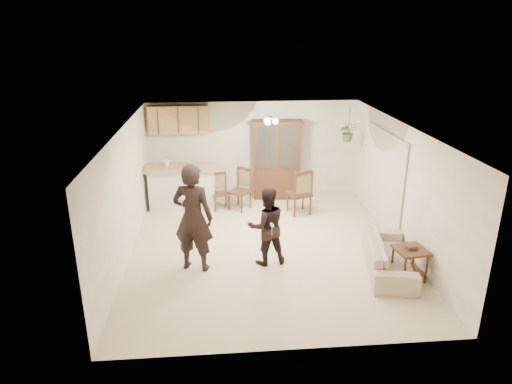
{
  "coord_description": "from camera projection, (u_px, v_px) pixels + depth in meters",
  "views": [
    {
      "loc": [
        -0.96,
        -8.49,
        4.29
      ],
      "look_at": [
        -0.18,
        0.4,
        1.06
      ],
      "focal_mm": 32.0,
      "sensor_mm": 36.0,
      "label": 1
    }
  ],
  "objects": [
    {
      "name": "ceiling",
      "position": [
        267.0,
        128.0,
        8.64
      ],
      "size": [
        5.5,
        6.5,
        0.02
      ],
      "primitive_type": "cube",
      "color": "silver",
      "rests_on": "wall_back"
    },
    {
      "name": "sofa",
      "position": [
        389.0,
        252.0,
        8.45
      ],
      "size": [
        1.09,
        1.98,
        0.73
      ],
      "primitive_type": "imported",
      "rotation": [
        0.0,
        0.0,
        1.37
      ],
      "color": "beige",
      "rests_on": "floor"
    },
    {
      "name": "side_table",
      "position": [
        409.0,
        263.0,
        8.17
      ],
      "size": [
        0.6,
        0.6,
        0.66
      ],
      "rotation": [
        0.0,
        0.0,
        0.14
      ],
      "color": "#3A2215",
      "rests_on": "floor"
    },
    {
      "name": "chair_hutch_left",
      "position": [
        240.0,
        198.0,
        11.34
      ],
      "size": [
        0.64,
        0.64,
        1.03
      ],
      "rotation": [
        0.0,
        0.0,
        -0.68
      ],
      "color": "#3A2215",
      "rests_on": "floor"
    },
    {
      "name": "wall_front",
      "position": [
        293.0,
        272.0,
        6.02
      ],
      "size": [
        5.5,
        0.02,
        2.5
      ],
      "primitive_type": "cube",
      "color": "white",
      "rests_on": "ground"
    },
    {
      "name": "hanging_plant",
      "position": [
        348.0,
        132.0,
        11.29
      ],
      "size": [
        0.43,
        0.37,
        0.48
      ],
      "primitive_type": "imported",
      "color": "#2C5B24",
      "rests_on": "ceiling"
    },
    {
      "name": "wall_back",
      "position": [
        253.0,
        149.0,
        12.11
      ],
      "size": [
        5.5,
        0.02,
        2.5
      ],
      "primitive_type": "cube",
      "color": "white",
      "rests_on": "ground"
    },
    {
      "name": "wall_left",
      "position": [
        126.0,
        194.0,
        8.83
      ],
      "size": [
        0.02,
        6.5,
        2.5
      ],
      "primitive_type": "cube",
      "color": "white",
      "rests_on": "ground"
    },
    {
      "name": "bar_top",
      "position": [
        181.0,
        168.0,
        11.18
      ],
      "size": [
        1.75,
        0.7,
        0.08
      ],
      "primitive_type": "cube",
      "color": "tan",
      "rests_on": "breakfast_bar"
    },
    {
      "name": "upper_cabinets",
      "position": [
        179.0,
        119.0,
        11.49
      ],
      "size": [
        1.5,
        0.34,
        0.7
      ],
      "primitive_type": "cube",
      "color": "olive",
      "rests_on": "wall_back"
    },
    {
      "name": "chair_bar",
      "position": [
        220.0,
        199.0,
        11.36
      ],
      "size": [
        0.46,
        0.46,
        0.91
      ],
      "rotation": [
        0.0,
        0.0,
        0.16
      ],
      "color": "#3A2215",
      "rests_on": "floor"
    },
    {
      "name": "china_hutch",
      "position": [
        277.0,
        160.0,
        11.91
      ],
      "size": [
        1.35,
        0.62,
        2.06
      ],
      "rotation": [
        0.0,
        0.0,
        -0.09
      ],
      "color": "#3A2215",
      "rests_on": "floor"
    },
    {
      "name": "adult",
      "position": [
        193.0,
        224.0,
        8.33
      ],
      "size": [
        0.76,
        0.61,
        1.8
      ],
      "primitive_type": "imported",
      "rotation": [
        0.0,
        0.0,
        2.84
      ],
      "color": "black",
      "rests_on": "floor"
    },
    {
      "name": "plant_cord",
      "position": [
        349.0,
        119.0,
        11.18
      ],
      "size": [
        0.01,
        0.01,
        0.65
      ],
      "primitive_type": "cylinder",
      "color": "#29251E",
      "rests_on": "ceiling"
    },
    {
      "name": "child",
      "position": [
        267.0,
        231.0,
        8.61
      ],
      "size": [
        0.73,
        0.61,
        1.35
      ],
      "primitive_type": "imported",
      "rotation": [
        0.0,
        0.0,
        3.31
      ],
      "color": "black",
      "rests_on": "floor"
    },
    {
      "name": "breakfast_bar",
      "position": [
        182.0,
        189.0,
        11.37
      ],
      "size": [
        1.6,
        0.55,
        1.0
      ],
      "primitive_type": "cube",
      "color": "silver",
      "rests_on": "floor"
    },
    {
      "name": "floor",
      "position": [
        266.0,
        246.0,
        9.49
      ],
      "size": [
        6.5,
        6.5,
        0.0
      ],
      "primitive_type": "plane",
      "color": "beige",
      "rests_on": "ground"
    },
    {
      "name": "wall_right",
      "position": [
        401.0,
        186.0,
        9.29
      ],
      "size": [
        0.02,
        6.5,
        2.5
      ],
      "primitive_type": "cube",
      "color": "white",
      "rests_on": "ground"
    },
    {
      "name": "vertical_blinds",
      "position": [
        383.0,
        179.0,
        10.18
      ],
      "size": [
        0.06,
        2.3,
        2.1
      ],
      "primitive_type": null,
      "color": "beige",
      "rests_on": "wall_right"
    },
    {
      "name": "ceiling_fixture",
      "position": [
        270.0,
        120.0,
        9.81
      ],
      "size": [
        0.36,
        0.36,
        0.2
      ],
      "primitive_type": null,
      "color": "beige",
      "rests_on": "ceiling"
    },
    {
      "name": "controller_adult",
      "position": [
        182.0,
        199.0,
        7.66
      ],
      "size": [
        0.11,
        0.19,
        0.05
      ],
      "primitive_type": "cube",
      "rotation": [
        0.0,
        0.0,
        2.84
      ],
      "color": "silver",
      "rests_on": "adult"
    },
    {
      "name": "controller_child",
      "position": [
        272.0,
        225.0,
        8.19
      ],
      "size": [
        0.06,
        0.14,
        0.04
      ],
      "primitive_type": "cube",
      "rotation": [
        0.0,
        0.0,
        3.31
      ],
      "color": "silver",
      "rests_on": "child"
    },
    {
      "name": "chair_hutch_right",
      "position": [
        299.0,
        201.0,
        11.08
      ],
      "size": [
        0.61,
        0.61,
        1.13
      ],
      "rotation": [
        0.0,
        0.0,
        3.4
      ],
      "color": "#3A2215",
      "rests_on": "floor"
    }
  ]
}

